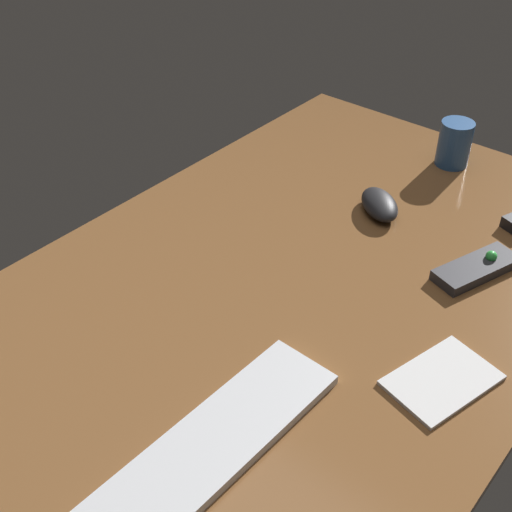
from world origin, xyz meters
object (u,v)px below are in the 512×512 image
Objects in this scene: computer_mouse at (379,204)px; coffee_mug at (454,144)px; notepad at (442,380)px; media_remote at (477,268)px; keyboard at (212,445)px.

computer_mouse is 26.70cm from coffee_mug.
computer_mouse is at bearing 43.44° from notepad.
coffee_mug reaches higher than notepad.
computer_mouse is 0.67× the size of media_remote.
keyboard is 63.32cm from computer_mouse.
keyboard is at bearing -173.03° from coffee_mug.
computer_mouse is at bearing 175.54° from coffee_mug.
coffee_mug reaches higher than media_remote.
notepad is at bearing -28.72° from keyboard.
keyboard is 57.42cm from media_remote.
coffee_mug reaches higher than computer_mouse.
keyboard is 2.52× the size of notepad.
computer_mouse is 0.73× the size of notepad.
computer_mouse is 23.76cm from media_remote.
media_remote is (56.50, -10.22, 0.27)cm from keyboard.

